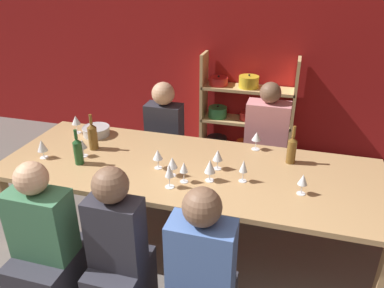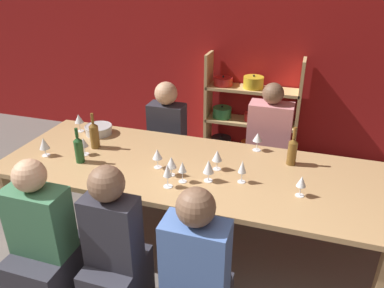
% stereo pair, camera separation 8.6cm
% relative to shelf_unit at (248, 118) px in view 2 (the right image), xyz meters
% --- Properties ---
extents(wall_back_red, '(8.80, 0.06, 2.70)m').
position_rel_shelf_unit_xyz_m(wall_back_red, '(-0.26, 0.20, 0.87)').
color(wall_back_red, '#A31919').
rests_on(wall_back_red, ground_plane).
extents(shelf_unit, '(1.13, 0.30, 1.25)m').
position_rel_shelf_unit_xyz_m(shelf_unit, '(0.00, 0.00, 0.00)').
color(shelf_unit, tan).
rests_on(shelf_unit, ground_plane).
extents(dining_table, '(3.00, 1.09, 0.76)m').
position_rel_shelf_unit_xyz_m(dining_table, '(-0.17, -1.86, 0.21)').
color(dining_table, tan).
rests_on(dining_table, ground_plane).
extents(mixing_bowl, '(0.26, 0.26, 0.08)m').
position_rel_shelf_unit_xyz_m(mixing_bowl, '(-1.17, -1.52, 0.32)').
color(mixing_bowl, '#B7BABC').
rests_on(mixing_bowl, dining_table).
extents(wine_bottle_green, '(0.08, 0.08, 0.32)m').
position_rel_shelf_unit_xyz_m(wine_bottle_green, '(-1.05, -1.78, 0.40)').
color(wine_bottle_green, brown).
rests_on(wine_bottle_green, dining_table).
extents(wine_bottle_dark, '(0.07, 0.07, 0.32)m').
position_rel_shelf_unit_xyz_m(wine_bottle_dark, '(0.60, -1.57, 0.40)').
color(wine_bottle_dark, brown).
rests_on(wine_bottle_dark, dining_table).
extents(wine_bottle_amber, '(0.07, 0.07, 0.30)m').
position_rel_shelf_unit_xyz_m(wine_bottle_amber, '(-1.03, -2.05, 0.39)').
color(wine_bottle_amber, '#1E4C23').
rests_on(wine_bottle_amber, dining_table).
extents(wine_glass_red_a, '(0.06, 0.06, 0.16)m').
position_rel_shelf_unit_xyz_m(wine_glass_red_a, '(-0.14, -2.09, 0.39)').
color(wine_glass_red_a, white).
rests_on(wine_glass_red_a, dining_table).
extents(wine_glass_red_b, '(0.07, 0.07, 0.15)m').
position_rel_shelf_unit_xyz_m(wine_glass_red_b, '(0.69, -2.02, 0.39)').
color(wine_glass_red_b, white).
rests_on(wine_glass_red_b, dining_table).
extents(wine_glass_empty_a, '(0.08, 0.08, 0.16)m').
position_rel_shelf_unit_xyz_m(wine_glass_empty_a, '(-0.39, -1.95, 0.39)').
color(wine_glass_empty_a, white).
rests_on(wine_glass_empty_a, dining_table).
extents(wine_glass_white_a, '(0.08, 0.08, 0.16)m').
position_rel_shelf_unit_xyz_m(wine_glass_white_a, '(0.30, -1.41, 0.39)').
color(wine_glass_white_a, white).
rests_on(wine_glass_white_a, dining_table).
extents(wine_glass_empty_b, '(0.08, 0.08, 0.17)m').
position_rel_shelf_unit_xyz_m(wine_glass_empty_b, '(0.04, -2.02, 0.39)').
color(wine_glass_empty_b, white).
rests_on(wine_glass_empty_b, dining_table).
extents(wine_glass_red_c, '(0.08, 0.08, 0.16)m').
position_rel_shelf_unit_xyz_m(wine_glass_red_c, '(-1.36, -2.04, 0.38)').
color(wine_glass_red_c, white).
rests_on(wine_glass_red_c, dining_table).
extents(wine_glass_red_d, '(0.07, 0.07, 0.18)m').
position_rel_shelf_unit_xyz_m(wine_glass_red_d, '(-0.22, -2.19, 0.40)').
color(wine_glass_red_d, white).
rests_on(wine_glass_red_d, dining_table).
extents(wine_glass_red_e, '(0.08, 0.08, 0.16)m').
position_rel_shelf_unit_xyz_m(wine_glass_red_e, '(0.06, -1.83, 0.39)').
color(wine_glass_red_e, white).
rests_on(wine_glass_red_e, dining_table).
extents(wine_glass_red_f, '(0.08, 0.08, 0.17)m').
position_rel_shelf_unit_xyz_m(wine_glass_red_f, '(-1.37, -1.52, 0.40)').
color(wine_glass_red_f, white).
rests_on(wine_glass_red_f, dining_table).
extents(wine_glass_red_g, '(0.08, 0.08, 0.15)m').
position_rel_shelf_unit_xyz_m(wine_glass_red_g, '(-1.06, -1.93, 0.38)').
color(wine_glass_red_g, white).
rests_on(wine_glass_red_g, dining_table).
extents(wine_glass_white_b, '(0.08, 0.08, 0.16)m').
position_rel_shelf_unit_xyz_m(wine_glass_white_b, '(-0.25, -2.03, 0.38)').
color(wine_glass_white_b, white).
rests_on(wine_glass_white_b, dining_table).
extents(wine_glass_red_h, '(0.06, 0.06, 0.18)m').
position_rel_shelf_unit_xyz_m(wine_glass_red_h, '(0.27, -1.96, 0.40)').
color(wine_glass_red_h, white).
rests_on(wine_glass_red_h, dining_table).
extents(person_far_a, '(0.41, 0.51, 1.23)m').
position_rel_shelf_unit_xyz_m(person_far_a, '(0.35, -0.94, -0.04)').
color(person_far_a, '#2D2D38').
rests_on(person_far_a, ground_plane).
extents(person_near_b, '(0.40, 0.50, 1.15)m').
position_rel_shelf_unit_xyz_m(person_near_b, '(-0.90, -2.74, -0.07)').
color(person_near_b, '#2D2D38').
rests_on(person_near_b, ground_plane).
extents(person_far_b, '(0.37, 0.46, 1.17)m').
position_rel_shelf_unit_xyz_m(person_far_b, '(-0.68, -1.02, -0.04)').
color(person_far_b, '#2D2D38').
rests_on(person_far_b, ground_plane).
extents(person_near_c, '(0.34, 0.43, 1.17)m').
position_rel_shelf_unit_xyz_m(person_near_c, '(-0.40, -2.70, -0.04)').
color(person_near_c, '#2D2D38').
rests_on(person_near_c, ground_plane).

